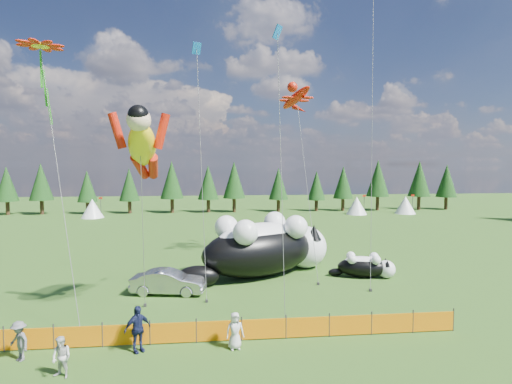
# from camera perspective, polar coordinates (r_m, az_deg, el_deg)

# --- Properties ---
(ground) EXTENTS (160.00, 160.00, 0.00)m
(ground) POSITION_cam_1_polar(r_m,az_deg,el_deg) (21.73, -5.37, -17.24)
(ground) COLOR #153409
(ground) RESTS_ON ground
(safety_fence) EXTENTS (22.06, 0.06, 1.10)m
(safety_fence) POSITION_cam_1_polar(r_m,az_deg,el_deg) (18.76, -5.29, -19.12)
(safety_fence) COLOR #262626
(safety_fence) RESTS_ON ground
(tree_line) EXTENTS (90.00, 4.00, 8.00)m
(tree_line) POSITION_cam_1_polar(r_m,az_deg,el_deg) (65.37, -5.80, 0.59)
(tree_line) COLOR black
(tree_line) RESTS_ON ground
(festival_tents) EXTENTS (50.00, 3.20, 2.80)m
(festival_tents) POSITION_cam_1_polar(r_m,az_deg,el_deg) (61.62, 4.52, -2.03)
(festival_tents) COLOR white
(festival_tents) RESTS_ON ground
(cat_large) EXTENTS (11.06, 7.73, 4.29)m
(cat_large) POSITION_cam_1_polar(r_m,az_deg,el_deg) (28.56, 1.45, -7.77)
(cat_large) COLOR black
(cat_large) RESTS_ON ground
(cat_small) EXTENTS (4.53, 2.41, 1.66)m
(cat_small) POSITION_cam_1_polar(r_m,az_deg,el_deg) (29.25, 15.36, -10.14)
(cat_small) COLOR black
(cat_small) RESTS_ON ground
(car) EXTENTS (4.61, 2.21, 1.46)m
(car) POSITION_cam_1_polar(r_m,az_deg,el_deg) (25.38, -12.42, -12.42)
(car) COLOR #A8A9AD
(car) RESTS_ON ground
(spectator_b) EXTENTS (0.87, 0.71, 1.55)m
(spectator_b) POSITION_cam_1_polar(r_m,az_deg,el_deg) (17.40, -26.05, -20.47)
(spectator_b) COLOR beige
(spectator_b) RESTS_ON ground
(spectator_c) EXTENTS (1.28, 1.15, 1.97)m
(spectator_c) POSITION_cam_1_polar(r_m,az_deg,el_deg) (18.31, -16.58, -18.24)
(spectator_c) COLOR #161B3D
(spectator_c) RESTS_ON ground
(spectator_d) EXTENTS (1.16, 1.04, 1.62)m
(spectator_d) POSITION_cam_1_polar(r_m,az_deg,el_deg) (19.46, -30.76, -17.84)
(spectator_d) COLOR #5B5B60
(spectator_d) RESTS_ON ground
(spectator_e) EXTENTS (0.84, 0.61, 1.58)m
(spectator_e) POSITION_cam_1_polar(r_m,az_deg,el_deg) (17.98, -3.02, -19.18)
(spectator_e) COLOR beige
(spectator_e) RESTS_ON ground
(superhero_kite) EXTENTS (4.71, 5.05, 10.97)m
(superhero_kite) POSITION_cam_1_polar(r_m,az_deg,el_deg) (21.24, -15.97, 6.40)
(superhero_kite) COLOR yellow
(superhero_kite) RESTS_ON ground
(gecko_kite) EXTENTS (4.54, 10.23, 15.05)m
(gecko_kite) POSITION_cam_1_polar(r_m,az_deg,el_deg) (33.27, 5.72, 13.22)
(gecko_kite) COLOR red
(gecko_kite) RESTS_ON ground
(flower_kite) EXTENTS (5.09, 7.01, 15.61)m
(flower_kite) POSITION_cam_1_polar(r_m,az_deg,el_deg) (26.17, -28.42, 17.56)
(flower_kite) COLOR red
(flower_kite) RESTS_ON ground
(diamond_kite_a) EXTENTS (1.10, 2.97, 15.60)m
(diamond_kite_a) POSITION_cam_1_polar(r_m,az_deg,el_deg) (25.67, -8.40, 17.93)
(diamond_kite_a) COLOR blue
(diamond_kite_a) RESTS_ON ground
(diamond_kite_c) EXTENTS (0.71, 2.36, 15.20)m
(diamond_kite_c) POSITION_cam_1_polar(r_m,az_deg,el_deg) (21.32, 3.15, 19.80)
(diamond_kite_c) COLOR blue
(diamond_kite_c) RESTS_ON ground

